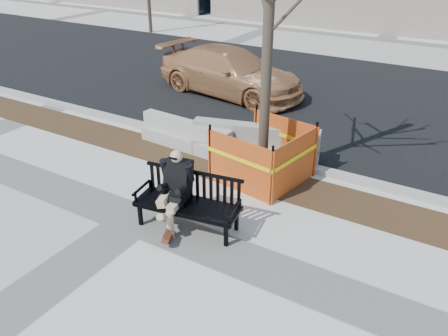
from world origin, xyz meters
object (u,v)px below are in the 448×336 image
at_px(tree_fence, 262,177).
at_px(jersey_barrier_left, 187,148).
at_px(jersey_barrier_right, 255,158).
at_px(bench, 188,227).
at_px(seated_man, 177,222).
at_px(sedan, 230,94).

xyz_separation_m(tree_fence, jersey_barrier_left, (-2.29, 0.39, 0.00)).
xyz_separation_m(tree_fence, jersey_barrier_right, (-0.58, 0.77, 0.00)).
xyz_separation_m(bench, jersey_barrier_right, (-0.29, 3.16, 0.00)).
bearing_deg(bench, seated_man, 168.47).
bearing_deg(jersey_barrier_right, jersey_barrier_left, 177.42).
bearing_deg(bench, tree_fence, 74.15).
bearing_deg(jersey_barrier_left, sedan, 110.17).
bearing_deg(jersey_barrier_right, sedan, 112.20).
relative_size(jersey_barrier_left, jersey_barrier_right, 0.87).
distance_m(seated_man, jersey_barrier_left, 3.27).
bearing_deg(tree_fence, bench, -96.89).
bearing_deg(jersey_barrier_left, tree_fence, -5.89).
height_order(seated_man, sedan, sedan).
xyz_separation_m(seated_man, tree_fence, (0.55, 2.38, 0.00)).
bearing_deg(jersey_barrier_right, seated_man, -104.48).
height_order(seated_man, jersey_barrier_right, seated_man).
distance_m(seated_man, tree_fence, 2.44).
bearing_deg(tree_fence, jersey_barrier_right, 127.18).
height_order(bench, jersey_barrier_right, bench).
relative_size(sedan, jersey_barrier_right, 1.71).
relative_size(seated_man, tree_fence, 0.22).
relative_size(seated_man, jersey_barrier_left, 0.55).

